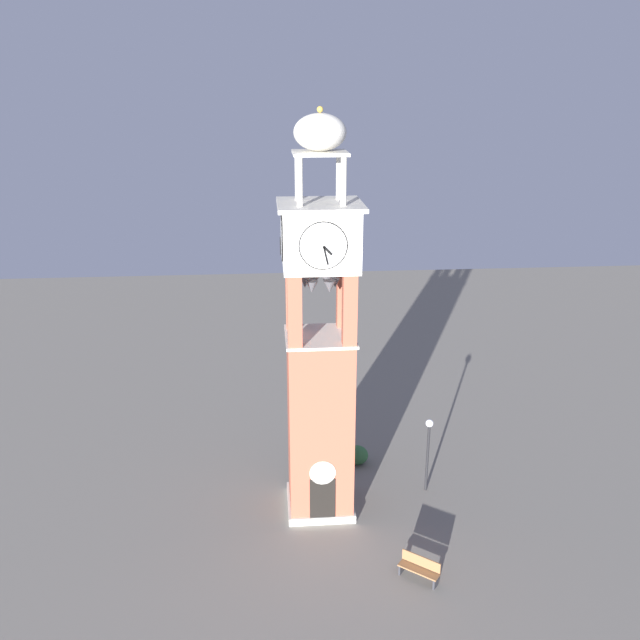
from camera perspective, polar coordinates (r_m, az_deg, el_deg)
ground at (r=31.19m, az=0.00°, el=-15.63°), size 80.00×80.00×0.00m
clock_tower at (r=27.75m, az=0.00°, el=-3.61°), size 3.31×3.31×17.24m
park_bench at (r=27.38m, az=8.54°, el=-20.35°), size 1.53×1.33×0.95m
lamp_post at (r=31.23m, az=9.30°, el=-10.26°), size 0.36×0.36×3.70m
trash_bin at (r=34.94m, az=1.89°, el=-10.68°), size 0.52×0.52×0.80m
shrub_near_entry at (r=34.01m, az=3.18°, el=-11.50°), size 1.14×1.14×0.90m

